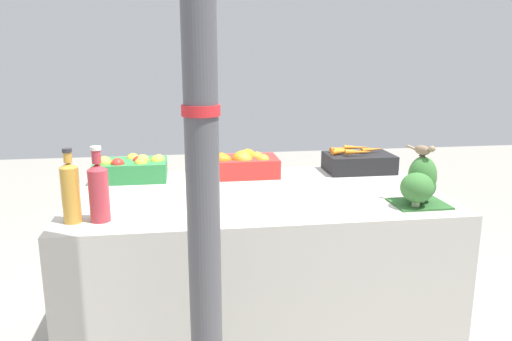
% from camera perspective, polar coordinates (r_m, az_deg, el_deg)
% --- Properties ---
extents(market_table, '(1.63, 0.92, 0.83)m').
position_cam_1_polar(market_table, '(2.39, 0.00, -12.07)').
color(market_table, '#B7B2A8').
rests_on(market_table, ground_plane).
extents(support_pole, '(0.11, 0.11, 2.35)m').
position_cam_1_polar(support_pole, '(1.39, -6.20, 2.12)').
color(support_pole, '#4C4C51').
rests_on(support_pole, ground_plane).
extents(apple_crate, '(0.35, 0.23, 0.13)m').
position_cam_1_polar(apple_crate, '(2.53, -13.99, 0.25)').
color(apple_crate, '#2D8442').
rests_on(apple_crate, market_table).
extents(orange_crate, '(0.35, 0.23, 0.13)m').
position_cam_1_polar(orange_crate, '(2.53, -1.52, 0.77)').
color(orange_crate, red).
rests_on(orange_crate, market_table).
extents(carrot_crate, '(0.35, 0.23, 0.13)m').
position_cam_1_polar(carrot_crate, '(2.68, 11.60, 1.00)').
color(carrot_crate, black).
rests_on(carrot_crate, market_table).
extents(broccoli_pile, '(0.22, 0.20, 0.20)m').
position_cam_1_polar(broccoli_pile, '(2.14, 18.21, -1.51)').
color(broccoli_pile, '#2D602D').
rests_on(broccoli_pile, market_table).
extents(juice_bottle_amber, '(0.07, 0.07, 0.28)m').
position_cam_1_polar(juice_bottle_amber, '(1.94, -20.43, -2.21)').
color(juice_bottle_amber, gold).
rests_on(juice_bottle_amber, market_table).
extents(juice_bottle_ruby, '(0.07, 0.07, 0.28)m').
position_cam_1_polar(juice_bottle_ruby, '(1.93, -17.53, -2.18)').
color(juice_bottle_ruby, '#B2333D').
rests_on(juice_bottle_ruby, market_table).
extents(sparrow_bird, '(0.07, 0.13, 0.05)m').
position_cam_1_polar(sparrow_bird, '(2.13, 18.59, 2.24)').
color(sparrow_bird, '#4C3D2D').
rests_on(sparrow_bird, broccoli_pile).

